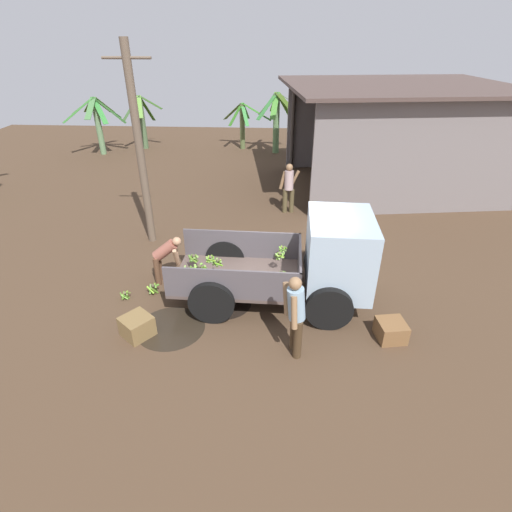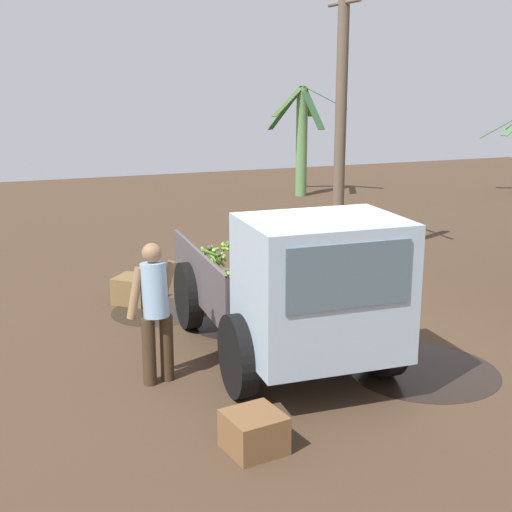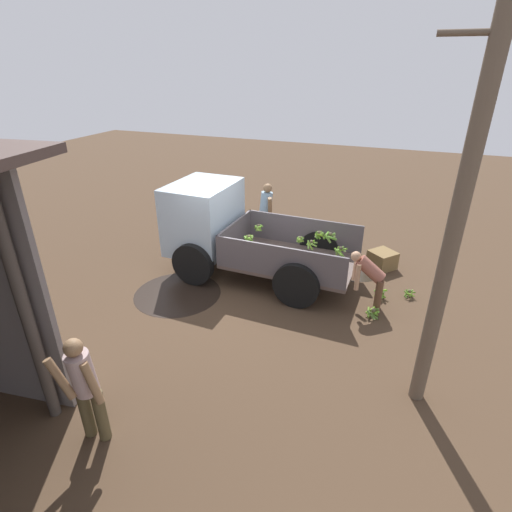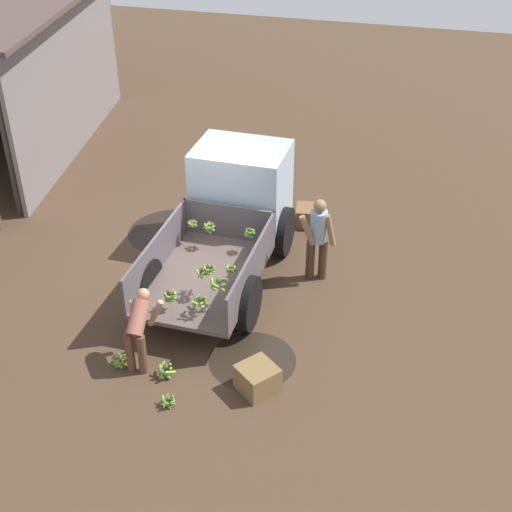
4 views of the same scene
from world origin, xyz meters
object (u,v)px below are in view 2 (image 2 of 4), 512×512
(person_foreground_visitor, at_px, (155,306))
(wooden_crate_0, at_px, (133,289))
(cargo_truck, at_px, (305,292))
(person_worker_loading, at_px, (249,250))
(banana_bunch_on_ground_2, at_px, (194,278))
(banana_bunch_on_ground_0, at_px, (218,283))
(banana_bunch_on_ground_1, at_px, (262,281))
(wooden_crate_1, at_px, (254,432))
(utility_pole, at_px, (341,125))

(person_foreground_visitor, height_order, wooden_crate_0, person_foreground_visitor)
(cargo_truck, bearing_deg, person_worker_loading, 172.62)
(wooden_crate_0, bearing_deg, banana_bunch_on_ground_2, 119.64)
(cargo_truck, relative_size, banana_bunch_on_ground_0, 14.69)
(person_foreground_visitor, relative_size, person_worker_loading, 1.39)
(person_worker_loading, height_order, banana_bunch_on_ground_1, person_worker_loading)
(banana_bunch_on_ground_0, bearing_deg, cargo_truck, -0.98)
(wooden_crate_1, bearing_deg, banana_bunch_on_ground_1, 158.09)
(banana_bunch_on_ground_2, bearing_deg, wooden_crate_0, -60.36)
(wooden_crate_0, height_order, wooden_crate_1, wooden_crate_0)
(wooden_crate_0, bearing_deg, utility_pole, 102.21)
(cargo_truck, distance_m, banana_bunch_on_ground_0, 3.92)
(cargo_truck, xyz_separation_m, banana_bunch_on_ground_2, (-4.40, -0.20, -1.00))
(cargo_truck, bearing_deg, banana_bunch_on_ground_2, -175.69)
(banana_bunch_on_ground_1, distance_m, wooden_crate_0, 2.32)
(utility_pole, height_order, wooden_crate_1, utility_pole)
(banana_bunch_on_ground_0, bearing_deg, wooden_crate_0, -86.04)
(person_worker_loading, height_order, banana_bunch_on_ground_0, person_worker_loading)
(banana_bunch_on_ground_1, relative_size, wooden_crate_1, 0.52)
(banana_bunch_on_ground_0, height_order, banana_bunch_on_ground_2, banana_bunch_on_ground_0)
(utility_pole, relative_size, banana_bunch_on_ground_1, 18.81)
(person_worker_loading, bearing_deg, cargo_truck, -11.24)
(cargo_truck, height_order, banana_bunch_on_ground_0, cargo_truck)
(person_worker_loading, relative_size, wooden_crate_0, 2.25)
(utility_pole, distance_m, wooden_crate_0, 5.01)
(person_foreground_visitor, relative_size, wooden_crate_1, 3.19)
(utility_pole, height_order, banana_bunch_on_ground_2, utility_pole)
(banana_bunch_on_ground_2, bearing_deg, banana_bunch_on_ground_0, 24.21)
(person_foreground_visitor, bearing_deg, person_worker_loading, -50.49)
(cargo_truck, distance_m, utility_pole, 5.64)
(person_foreground_visitor, bearing_deg, utility_pole, -61.24)
(person_foreground_visitor, xyz_separation_m, banana_bunch_on_ground_2, (-3.91, 1.56, -0.86))
(cargo_truck, xyz_separation_m, utility_pole, (-4.61, 2.79, 1.64))
(cargo_truck, xyz_separation_m, person_foreground_visitor, (-0.48, -1.77, -0.13))
(banana_bunch_on_ground_1, height_order, wooden_crate_1, wooden_crate_1)
(person_foreground_visitor, distance_m, wooden_crate_1, 2.21)
(banana_bunch_on_ground_0, relative_size, wooden_crate_1, 0.55)
(person_worker_loading, distance_m, wooden_crate_1, 5.42)
(person_foreground_visitor, height_order, wooden_crate_1, person_foreground_visitor)
(cargo_truck, xyz_separation_m, person_worker_loading, (-3.57, 0.57, -0.36))
(wooden_crate_0, bearing_deg, wooden_crate_1, 2.24)
(banana_bunch_on_ground_2, bearing_deg, person_worker_loading, 43.06)
(cargo_truck, distance_m, wooden_crate_0, 4.06)
(utility_pole, distance_m, person_worker_loading, 3.17)
(person_worker_loading, bearing_deg, wooden_crate_1, -21.69)
(person_foreground_visitor, height_order, person_worker_loading, person_foreground_visitor)
(banana_bunch_on_ground_1, xyz_separation_m, wooden_crate_1, (5.25, -2.11, 0.08))
(cargo_truck, relative_size, utility_pole, 0.82)
(wooden_crate_1, bearing_deg, banana_bunch_on_ground_0, 166.29)
(person_foreground_visitor, xyz_separation_m, wooden_crate_1, (2.00, 0.54, -0.77))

